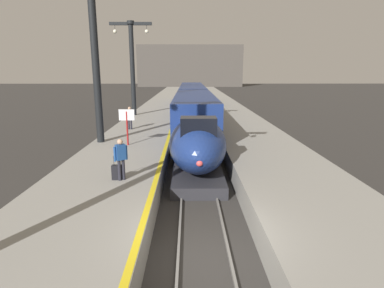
# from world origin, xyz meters

# --- Properties ---
(ground_plane) EXTENTS (260.00, 260.00, 0.00)m
(ground_plane) POSITION_xyz_m (0.00, 0.00, 0.00)
(ground_plane) COLOR #33302D
(platform_left) EXTENTS (4.80, 110.00, 1.05)m
(platform_left) POSITION_xyz_m (-4.05, 24.75, 0.53)
(platform_left) COLOR gray
(platform_left) RESTS_ON ground
(platform_right) EXTENTS (4.80, 110.00, 1.05)m
(platform_right) POSITION_xyz_m (4.05, 24.75, 0.53)
(platform_right) COLOR gray
(platform_right) RESTS_ON ground
(platform_left_safety_stripe) EXTENTS (0.20, 107.80, 0.01)m
(platform_left_safety_stripe) POSITION_xyz_m (-1.77, 24.75, 1.05)
(platform_left_safety_stripe) COLOR yellow
(platform_left_safety_stripe) RESTS_ON platform_left
(rail_main_left) EXTENTS (0.08, 110.00, 0.12)m
(rail_main_left) POSITION_xyz_m (-0.75, 27.50, 0.06)
(rail_main_left) COLOR slate
(rail_main_left) RESTS_ON ground
(rail_main_right) EXTENTS (0.08, 110.00, 0.12)m
(rail_main_right) POSITION_xyz_m (0.75, 27.50, 0.06)
(rail_main_right) COLOR slate
(rail_main_right) RESTS_ON ground
(highspeed_train_main) EXTENTS (2.92, 37.34, 3.60)m
(highspeed_train_main) POSITION_xyz_m (0.00, 22.42, 1.93)
(highspeed_train_main) COLOR navy
(highspeed_train_main) RESTS_ON ground
(station_column_mid) EXTENTS (4.00, 0.68, 10.15)m
(station_column_mid) POSITION_xyz_m (-5.90, 11.11, 7.08)
(station_column_mid) COLOR black
(station_column_mid) RESTS_ON platform_left
(station_column_far) EXTENTS (4.00, 0.68, 8.88)m
(station_column_far) POSITION_xyz_m (-5.90, 23.36, 6.42)
(station_column_far) COLOR black
(station_column_far) RESTS_ON platform_left
(passenger_near_edge) EXTENTS (0.49, 0.39, 1.69)m
(passenger_near_edge) POSITION_xyz_m (-3.14, 4.10, 2.04)
(passenger_near_edge) COLOR #23232D
(passenger_near_edge) RESTS_ON platform_left
(passenger_mid_platform) EXTENTS (0.56, 0.29, 1.69)m
(passenger_mid_platform) POSITION_xyz_m (-4.86, 15.40, 2.04)
(passenger_mid_platform) COLOR #23232D
(passenger_mid_platform) RESTS_ON platform_left
(rolling_suitcase) EXTENTS (0.40, 0.22, 0.98)m
(rolling_suitcase) POSITION_xyz_m (-3.34, 4.17, 1.35)
(rolling_suitcase) COLOR black
(rolling_suitcase) RESTS_ON platform_left
(departure_info_board) EXTENTS (0.90, 0.10, 2.12)m
(departure_info_board) POSITION_xyz_m (-4.05, 10.24, 2.56)
(departure_info_board) COLOR maroon
(departure_info_board) RESTS_ON platform_left
(terminus_back_wall) EXTENTS (36.00, 2.00, 14.00)m
(terminus_back_wall) POSITION_xyz_m (0.00, 102.00, 7.00)
(terminus_back_wall) COLOR #4C4742
(terminus_back_wall) RESTS_ON ground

